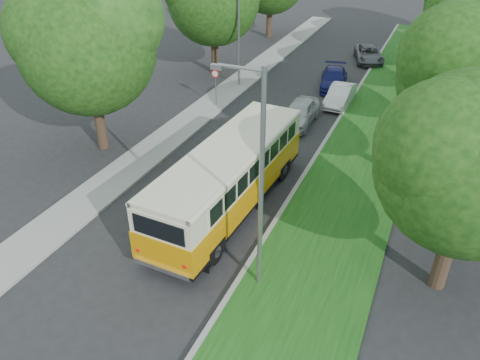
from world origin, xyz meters
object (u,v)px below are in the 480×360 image
at_px(lamppost_near, 259,179).
at_px(car_white, 340,95).
at_px(lamppost_far, 237,28).
at_px(car_silver, 300,113).
at_px(car_grey, 369,54).
at_px(vintage_bus, 229,179).
at_px(car_blue, 334,79).

relative_size(lamppost_near, car_white, 2.04).
xyz_separation_m(lamppost_far, car_silver, (6.16, -4.63, -3.39)).
bearing_deg(car_grey, car_silver, -113.09).
distance_m(vintage_bus, car_white, 14.14).
height_order(lamppost_near, lamppost_far, lamppost_near).
bearing_deg(car_white, lamppost_near, -85.42).
height_order(lamppost_near, car_white, lamppost_near).
height_order(car_silver, car_blue, car_silver).
bearing_deg(lamppost_near, car_grey, 92.45).
distance_m(lamppost_near, car_blue, 21.35).
bearing_deg(lamppost_far, car_silver, -36.95).
bearing_deg(vintage_bus, car_grey, 88.97).
height_order(lamppost_near, car_blue, lamppost_near).
bearing_deg(car_grey, lamppost_near, -104.52).
xyz_separation_m(vintage_bus, car_blue, (0.48, 17.01, -0.89)).
bearing_deg(car_blue, lamppost_near, -95.26).
xyz_separation_m(lamppost_near, vintage_bus, (-2.84, 3.87, -2.82)).
relative_size(lamppost_far, car_grey, 1.66).
relative_size(vintage_bus, car_grey, 2.31).
height_order(lamppost_near, vintage_bus, lamppost_near).
distance_m(lamppost_far, car_grey, 12.87).
bearing_deg(car_blue, car_silver, -104.83).
distance_m(lamppost_far, car_silver, 8.42).
distance_m(lamppost_far, car_white, 8.47).
distance_m(lamppost_near, vintage_bus, 5.57).
height_order(car_white, car_blue, car_blue).
height_order(lamppost_far, vintage_bus, lamppost_far).
xyz_separation_m(lamppost_far, car_white, (7.70, -0.61, -3.47)).
xyz_separation_m(lamppost_far, car_blue, (6.54, 2.39, -3.46)).
bearing_deg(car_blue, lamppost_far, -171.66).
xyz_separation_m(car_silver, car_blue, (0.38, 7.02, -0.07)).
bearing_deg(vintage_bus, car_white, 86.16).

